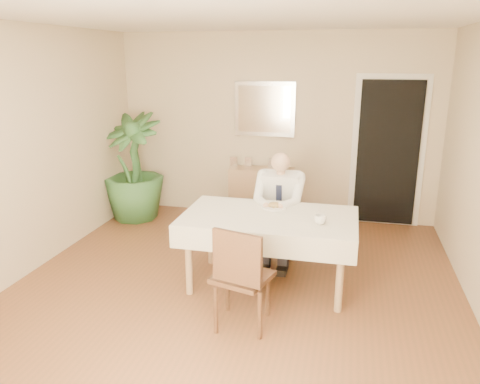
% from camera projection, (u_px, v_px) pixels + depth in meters
% --- Properties ---
extents(room, '(5.00, 5.02, 2.60)m').
position_uv_depth(room, '(231.00, 166.00, 4.27)').
color(room, brown).
rests_on(room, ground).
extents(window, '(1.34, 0.04, 1.44)m').
position_uv_depth(window, '(81.00, 261.00, 1.92)').
color(window, white).
rests_on(window, room).
extents(doorway, '(0.96, 0.07, 2.10)m').
position_uv_depth(doorway, '(388.00, 153.00, 6.31)').
color(doorway, white).
rests_on(doorway, ground).
extents(mirror, '(0.86, 0.04, 0.76)m').
position_uv_depth(mirror, '(265.00, 109.00, 6.54)').
color(mirror, silver).
rests_on(mirror, room).
extents(dining_table, '(1.71, 1.01, 0.75)m').
position_uv_depth(dining_table, '(269.00, 223.00, 4.64)').
color(dining_table, '#9C714B').
rests_on(dining_table, ground).
extents(chair_far, '(0.42, 0.42, 0.86)m').
position_uv_depth(chair_far, '(282.00, 214.00, 5.51)').
color(chair_far, '#422415').
rests_on(chair_far, ground).
extents(chair_near, '(0.54, 0.55, 0.93)m').
position_uv_depth(chair_near, '(240.00, 273.00, 3.89)').
color(chair_near, '#422415').
rests_on(chair_near, ground).
extents(seated_man, '(0.48, 0.72, 1.24)m').
position_uv_depth(seated_man, '(278.00, 204.00, 5.18)').
color(seated_man, white).
rests_on(seated_man, ground).
extents(plate, '(0.26, 0.26, 0.02)m').
position_uv_depth(plate, '(274.00, 207.00, 4.84)').
color(plate, white).
rests_on(plate, dining_table).
extents(food, '(0.14, 0.14, 0.06)m').
position_uv_depth(food, '(275.00, 205.00, 4.83)').
color(food, brown).
rests_on(food, dining_table).
extents(knife, '(0.01, 0.13, 0.01)m').
position_uv_depth(knife, '(277.00, 208.00, 4.77)').
color(knife, silver).
rests_on(knife, dining_table).
extents(fork, '(0.01, 0.13, 0.01)m').
position_uv_depth(fork, '(270.00, 207.00, 4.79)').
color(fork, silver).
rests_on(fork, dining_table).
extents(coffee_mug, '(0.12, 0.12, 0.09)m').
position_uv_depth(coffee_mug, '(320.00, 220.00, 4.36)').
color(coffee_mug, white).
rests_on(coffee_mug, dining_table).
extents(sideboard, '(0.95, 0.40, 0.74)m').
position_uv_depth(sideboard, '(261.00, 193.00, 6.73)').
color(sideboard, '#9C714B').
rests_on(sideboard, ground).
extents(photo_frame_left, '(0.10, 0.02, 0.14)m').
position_uv_depth(photo_frame_left, '(234.00, 162.00, 6.72)').
color(photo_frame_left, silver).
rests_on(photo_frame_left, sideboard).
extents(photo_frame_center, '(0.10, 0.02, 0.14)m').
position_uv_depth(photo_frame_center, '(248.00, 162.00, 6.71)').
color(photo_frame_center, silver).
rests_on(photo_frame_center, sideboard).
extents(photo_frame_right, '(0.10, 0.02, 0.14)m').
position_uv_depth(photo_frame_right, '(272.00, 163.00, 6.64)').
color(photo_frame_right, silver).
rests_on(photo_frame_right, sideboard).
extents(potted_palm, '(1.01, 1.01, 1.52)m').
position_uv_depth(potted_palm, '(133.00, 167.00, 6.60)').
color(potted_palm, '#295325').
rests_on(potted_palm, ground).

